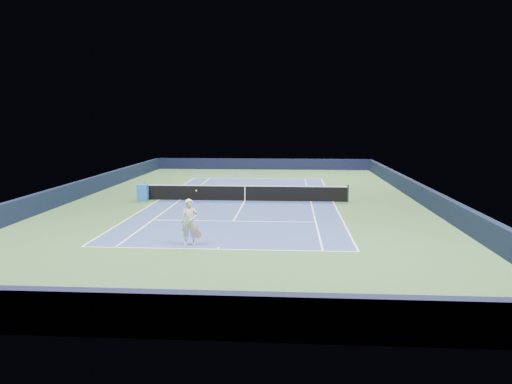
{
  "coord_description": "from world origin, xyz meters",
  "views": [
    {
      "loc": [
        2.81,
        -30.78,
        5.06
      ],
      "look_at": [
        0.91,
        -3.0,
        1.0
      ],
      "focal_mm": 35.0,
      "sensor_mm": 36.0,
      "label": 1
    }
  ],
  "objects": [
    {
      "name": "wall_right",
      "position": [
        10.82,
        0.0,
        0.55
      ],
      "size": [
        0.35,
        40.0,
        1.1
      ],
      "primitive_type": "cube",
      "color": "black",
      "rests_on": "ground"
    },
    {
      "name": "baseline_near",
      "position": [
        0.0,
        -11.88,
        0.01
      ],
      "size": [
        10.97,
        0.08,
        0.0
      ],
      "primitive_type": "cube",
      "color": "white",
      "rests_on": "ground"
    },
    {
      "name": "court_surface",
      "position": [
        0.0,
        0.0,
        0.0
      ],
      "size": [
        10.97,
        23.77,
        0.01
      ],
      "primitive_type": "cube",
      "color": "navy",
      "rests_on": "ground"
    },
    {
      "name": "wall_far",
      "position": [
        0.0,
        19.82,
        0.55
      ],
      "size": [
        22.0,
        0.35,
        1.1
      ],
      "primitive_type": "cube",
      "color": "black",
      "rests_on": "ground"
    },
    {
      "name": "center_mark_near",
      "position": [
        0.0,
        -11.73,
        0.01
      ],
      "size": [
        0.08,
        0.3,
        0.0
      ],
      "primitive_type": "cube",
      "color": "white",
      "rests_on": "ground"
    },
    {
      "name": "tennis_player",
      "position": [
        -1.21,
        -11.25,
        0.94
      ],
      "size": [
        0.85,
        1.3,
        2.12
      ],
      "color": "silver",
      "rests_on": "ground"
    },
    {
      "name": "tennis_net",
      "position": [
        0.0,
        0.0,
        0.5
      ],
      "size": [
        12.9,
        0.1,
        1.07
      ],
      "color": "black",
      "rests_on": "ground"
    },
    {
      "name": "wall_left",
      "position": [
        -10.82,
        0.0,
        0.55
      ],
      "size": [
        0.35,
        40.0,
        1.1
      ],
      "primitive_type": "cube",
      "color": "black",
      "rests_on": "ground"
    },
    {
      "name": "ground",
      "position": [
        0.0,
        0.0,
        0.0
      ],
      "size": [
        40.0,
        40.0,
        0.0
      ],
      "primitive_type": "plane",
      "color": "#32532D",
      "rests_on": "ground"
    },
    {
      "name": "center_mark_far",
      "position": [
        0.0,
        11.73,
        0.01
      ],
      "size": [
        0.08,
        0.3,
        0.0
      ],
      "primitive_type": "cube",
      "color": "white",
      "rests_on": "ground"
    },
    {
      "name": "wall_near",
      "position": [
        0.0,
        -19.82,
        0.55
      ],
      "size": [
        22.0,
        0.35,
        1.1
      ],
      "primitive_type": "cube",
      "color": "black",
      "rests_on": "ground"
    },
    {
      "name": "sideline_doubles_right",
      "position": [
        5.49,
        0.0,
        0.01
      ],
      "size": [
        0.08,
        23.77,
        0.0
      ],
      "primitive_type": "cube",
      "color": "white",
      "rests_on": "ground"
    },
    {
      "name": "center_service_line",
      "position": [
        0.0,
        0.0,
        0.01
      ],
      "size": [
        0.08,
        12.8,
        0.0
      ],
      "primitive_type": "cube",
      "color": "white",
      "rests_on": "ground"
    },
    {
      "name": "sideline_singles_right",
      "position": [
        4.12,
        0.0,
        0.01
      ],
      "size": [
        0.08,
        23.77,
        0.0
      ],
      "primitive_type": "cube",
      "color": "white",
      "rests_on": "ground"
    },
    {
      "name": "service_line_near",
      "position": [
        0.0,
        -6.4,
        0.01
      ],
      "size": [
        8.23,
        0.08,
        0.0
      ],
      "primitive_type": "cube",
      "color": "white",
      "rests_on": "ground"
    },
    {
      "name": "sponsor_cube",
      "position": [
        -6.4,
        -0.41,
        0.52
      ],
      "size": [
        0.67,
        0.62,
        1.03
      ],
      "color": "blue",
      "rests_on": "ground"
    },
    {
      "name": "service_line_far",
      "position": [
        0.0,
        6.4,
        0.01
      ],
      "size": [
        8.23,
        0.08,
        0.0
      ],
      "primitive_type": "cube",
      "color": "white",
      "rests_on": "ground"
    },
    {
      "name": "sideline_singles_left",
      "position": [
        -4.12,
        0.0,
        0.01
      ],
      "size": [
        0.08,
        23.77,
        0.0
      ],
      "primitive_type": "cube",
      "color": "white",
      "rests_on": "ground"
    },
    {
      "name": "sideline_doubles_left",
      "position": [
        -5.49,
        0.0,
        0.01
      ],
      "size": [
        0.08,
        23.77,
        0.0
      ],
      "primitive_type": "cube",
      "color": "white",
      "rests_on": "ground"
    },
    {
      "name": "baseline_far",
      "position": [
        0.0,
        11.88,
        0.01
      ],
      "size": [
        10.97,
        0.08,
        0.0
      ],
      "primitive_type": "cube",
      "color": "white",
      "rests_on": "ground"
    }
  ]
}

